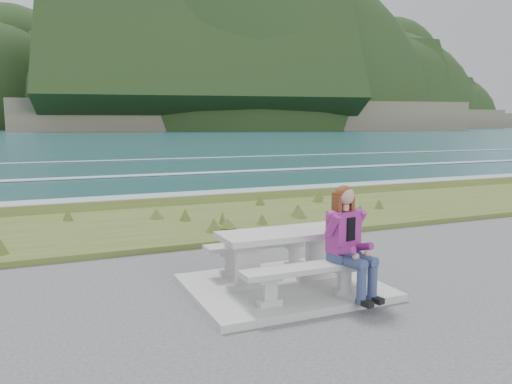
# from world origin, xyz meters

# --- Properties ---
(concrete_slab) EXTENTS (2.60, 2.10, 0.10)m
(concrete_slab) POSITION_xyz_m (0.00, 0.00, 0.05)
(concrete_slab) COLOR #A5A5A0
(concrete_slab) RESTS_ON ground
(picnic_table) EXTENTS (1.80, 0.75, 0.75)m
(picnic_table) POSITION_xyz_m (0.00, 0.00, 0.68)
(picnic_table) COLOR #A5A5A0
(picnic_table) RESTS_ON concrete_slab
(bench_landward) EXTENTS (1.80, 0.35, 0.45)m
(bench_landward) POSITION_xyz_m (0.00, -0.70, 0.45)
(bench_landward) COLOR #A5A5A0
(bench_landward) RESTS_ON concrete_slab
(bench_seaward) EXTENTS (1.80, 0.35, 0.45)m
(bench_seaward) POSITION_xyz_m (0.00, 0.70, 0.45)
(bench_seaward) COLOR #A5A5A0
(bench_seaward) RESTS_ON concrete_slab
(grass_verge) EXTENTS (160.00, 4.50, 0.22)m
(grass_verge) POSITION_xyz_m (0.00, 5.00, 0.00)
(grass_verge) COLOR #35521F
(grass_verge) RESTS_ON ground
(shore_drop) EXTENTS (160.00, 0.80, 2.20)m
(shore_drop) POSITION_xyz_m (0.00, 7.90, 0.00)
(shore_drop) COLOR #605948
(shore_drop) RESTS_ON ground
(ocean) EXTENTS (1600.00, 1600.00, 0.09)m
(ocean) POSITION_xyz_m (0.00, 25.09, -1.74)
(ocean) COLOR #1D4B52
(ocean) RESTS_ON ground
(headland_range) EXTENTS (729.83, 363.95, 228.51)m
(headland_range) POSITION_xyz_m (190.19, 398.15, 9.96)
(headland_range) COLOR #605948
(headland_range) RESTS_ON ground
(seated_woman) EXTENTS (0.55, 0.79, 1.44)m
(seated_woman) POSITION_xyz_m (0.56, -0.83, 0.63)
(seated_woman) COLOR navy
(seated_woman) RESTS_ON concrete_slab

